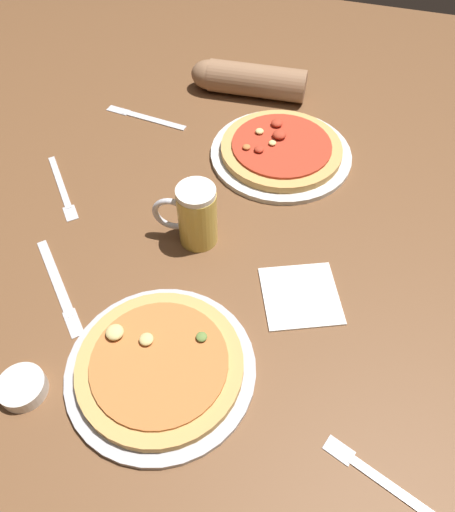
{
  "coord_description": "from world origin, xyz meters",
  "views": [
    {
      "loc": [
        0.17,
        -0.56,
        0.75
      ],
      "look_at": [
        0.0,
        0.0,
        0.02
      ],
      "focal_mm": 34.09,
      "sensor_mm": 36.0,
      "label": 1
    }
  ],
  "objects_px": {
    "knife_spare": "(59,286)",
    "pizza_plate_near": "(160,366)",
    "ramekin_sauce": "(22,387)",
    "fork_left": "(62,188)",
    "beer_mug_dark": "(195,215)",
    "fork_spare": "(390,486)",
    "napkin_folded": "(301,295)",
    "diner_arm": "(245,79)",
    "pizza_plate_far": "(281,150)",
    "knife_right": "(145,117)"
  },
  "relations": [
    {
      "from": "knife_spare",
      "to": "pizza_plate_near",
      "type": "bearing_deg",
      "value": -22.41
    },
    {
      "from": "ramekin_sauce",
      "to": "fork_left",
      "type": "relative_size",
      "value": 0.43
    },
    {
      "from": "beer_mug_dark",
      "to": "knife_spare",
      "type": "distance_m",
      "value": 0.29
    },
    {
      "from": "fork_spare",
      "to": "napkin_folded",
      "type": "bearing_deg",
      "value": 123.4
    },
    {
      "from": "diner_arm",
      "to": "napkin_folded",
      "type": "bearing_deg",
      "value": -65.31
    },
    {
      "from": "fork_left",
      "to": "knife_spare",
      "type": "relative_size",
      "value": 0.95
    },
    {
      "from": "fork_left",
      "to": "pizza_plate_far",
      "type": "bearing_deg",
      "value": 29.93
    },
    {
      "from": "ramekin_sauce",
      "to": "knife_right",
      "type": "height_order",
      "value": "ramekin_sauce"
    },
    {
      "from": "napkin_folded",
      "to": "diner_arm",
      "type": "height_order",
      "value": "diner_arm"
    },
    {
      "from": "napkin_folded",
      "to": "fork_left",
      "type": "relative_size",
      "value": 0.78
    },
    {
      "from": "fork_left",
      "to": "diner_arm",
      "type": "distance_m",
      "value": 0.56
    },
    {
      "from": "fork_left",
      "to": "diner_arm",
      "type": "height_order",
      "value": "diner_arm"
    },
    {
      "from": "knife_right",
      "to": "knife_spare",
      "type": "height_order",
      "value": "same"
    },
    {
      "from": "diner_arm",
      "to": "beer_mug_dark",
      "type": "bearing_deg",
      "value": -84.92
    },
    {
      "from": "ramekin_sauce",
      "to": "napkin_folded",
      "type": "bearing_deg",
      "value": 38.61
    },
    {
      "from": "ramekin_sauce",
      "to": "napkin_folded",
      "type": "xyz_separation_m",
      "value": [
        0.39,
        0.31,
        -0.01
      ]
    },
    {
      "from": "beer_mug_dark",
      "to": "pizza_plate_far",
      "type": "bearing_deg",
      "value": 70.72
    },
    {
      "from": "fork_left",
      "to": "knife_spare",
      "type": "bearing_deg",
      "value": -62.33
    },
    {
      "from": "beer_mug_dark",
      "to": "knife_right",
      "type": "height_order",
      "value": "beer_mug_dark"
    },
    {
      "from": "ramekin_sauce",
      "to": "pizza_plate_far",
      "type": "bearing_deg",
      "value": 69.07
    },
    {
      "from": "napkin_folded",
      "to": "knife_spare",
      "type": "height_order",
      "value": "napkin_folded"
    },
    {
      "from": "pizza_plate_far",
      "to": "fork_left",
      "type": "relative_size",
      "value": 1.86
    },
    {
      "from": "napkin_folded",
      "to": "fork_spare",
      "type": "bearing_deg",
      "value": -56.6
    },
    {
      "from": "napkin_folded",
      "to": "fork_left",
      "type": "xyz_separation_m",
      "value": [
        -0.56,
        0.13,
        -0.0
      ]
    },
    {
      "from": "knife_right",
      "to": "fork_spare",
      "type": "xyz_separation_m",
      "value": [
        0.68,
        -0.71,
        -0.0
      ]
    },
    {
      "from": "knife_spare",
      "to": "diner_arm",
      "type": "xyz_separation_m",
      "value": [
        0.16,
        0.72,
        0.04
      ]
    },
    {
      "from": "ramekin_sauce",
      "to": "pizza_plate_near",
      "type": "bearing_deg",
      "value": 26.21
    },
    {
      "from": "pizza_plate_far",
      "to": "pizza_plate_near",
      "type": "bearing_deg",
      "value": -96.37
    },
    {
      "from": "pizza_plate_near",
      "to": "napkin_folded",
      "type": "xyz_separation_m",
      "value": [
        0.19,
        0.21,
        -0.01
      ]
    },
    {
      "from": "fork_left",
      "to": "fork_spare",
      "type": "height_order",
      "value": "same"
    },
    {
      "from": "beer_mug_dark",
      "to": "diner_arm",
      "type": "distance_m",
      "value": 0.53
    },
    {
      "from": "pizza_plate_far",
      "to": "beer_mug_dark",
      "type": "relative_size",
      "value": 2.44
    },
    {
      "from": "pizza_plate_far",
      "to": "knife_right",
      "type": "distance_m",
      "value": 0.37
    },
    {
      "from": "ramekin_sauce",
      "to": "knife_right",
      "type": "xyz_separation_m",
      "value": [
        -0.1,
        0.73,
        -0.01
      ]
    },
    {
      "from": "beer_mug_dark",
      "to": "knife_spare",
      "type": "height_order",
      "value": "beer_mug_dark"
    },
    {
      "from": "napkin_folded",
      "to": "knife_right",
      "type": "bearing_deg",
      "value": 139.23
    },
    {
      "from": "napkin_folded",
      "to": "knife_spare",
      "type": "bearing_deg",
      "value": -165.7
    },
    {
      "from": "napkin_folded",
      "to": "diner_arm",
      "type": "xyz_separation_m",
      "value": [
        -0.28,
        0.6,
        0.04
      ]
    },
    {
      "from": "pizza_plate_near",
      "to": "napkin_folded",
      "type": "distance_m",
      "value": 0.29
    },
    {
      "from": "pizza_plate_near",
      "to": "knife_spare",
      "type": "bearing_deg",
      "value": 157.59
    },
    {
      "from": "ramekin_sauce",
      "to": "fork_spare",
      "type": "distance_m",
      "value": 0.58
    },
    {
      "from": "ramekin_sauce",
      "to": "knife_spare",
      "type": "bearing_deg",
      "value": 103.91
    },
    {
      "from": "beer_mug_dark",
      "to": "fork_left",
      "type": "bearing_deg",
      "value": 171.78
    },
    {
      "from": "knife_right",
      "to": "fork_spare",
      "type": "bearing_deg",
      "value": -46.23
    },
    {
      "from": "pizza_plate_near",
      "to": "diner_arm",
      "type": "relative_size",
      "value": 1.02
    },
    {
      "from": "fork_left",
      "to": "knife_spare",
      "type": "height_order",
      "value": "same"
    },
    {
      "from": "beer_mug_dark",
      "to": "ramekin_sauce",
      "type": "relative_size",
      "value": 1.78
    },
    {
      "from": "napkin_folded",
      "to": "beer_mug_dark",
      "type": "bearing_deg",
      "value": 161.23
    },
    {
      "from": "beer_mug_dark",
      "to": "knife_right",
      "type": "relative_size",
      "value": 0.61
    },
    {
      "from": "fork_spare",
      "to": "knife_spare",
      "type": "height_order",
      "value": "same"
    }
  ]
}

